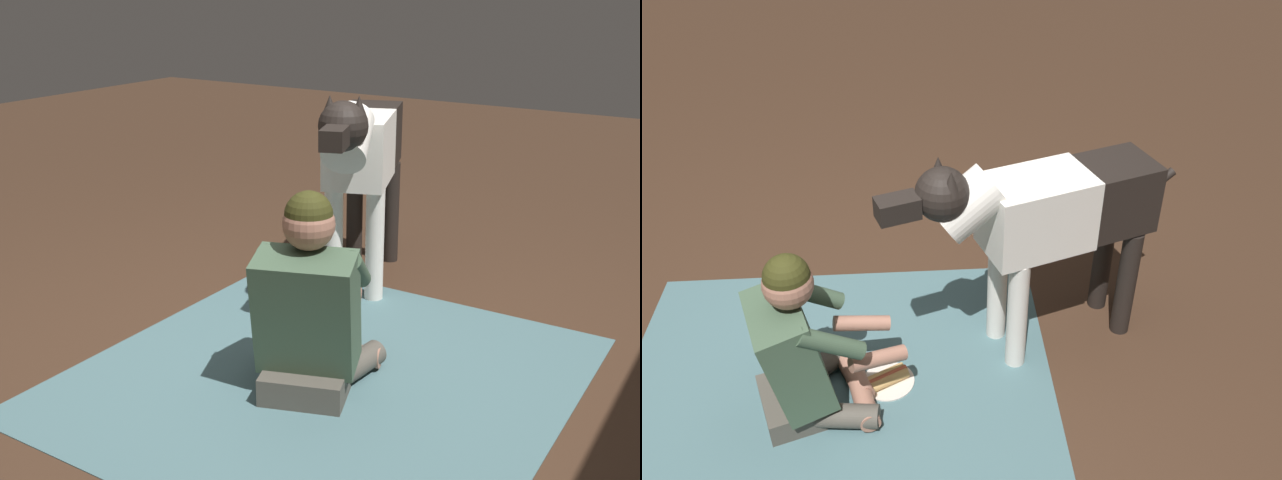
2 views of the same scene
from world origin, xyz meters
TOP-DOWN VIEW (x-y plane):
  - ground_plane at (0.00, 0.00)m, footprint 14.56×14.56m
  - area_rug at (0.04, 0.29)m, footprint 2.05×1.97m
  - person_sitting_on_floor at (0.15, 0.28)m, footprint 0.72×0.60m
  - large_dog at (-0.95, -0.10)m, footprint 1.42×0.62m
  - hot_dog_on_plate at (-0.20, 0.16)m, footprint 0.25×0.25m

SIDE VIEW (x-z plane):
  - ground_plane at x=0.00m, z-range 0.00..0.00m
  - area_rug at x=0.04m, z-range 0.00..0.01m
  - hot_dog_on_plate at x=-0.20m, z-range -0.01..0.06m
  - person_sitting_on_floor at x=0.15m, z-range -0.08..0.78m
  - large_dog at x=-0.95m, z-range 0.18..1.30m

